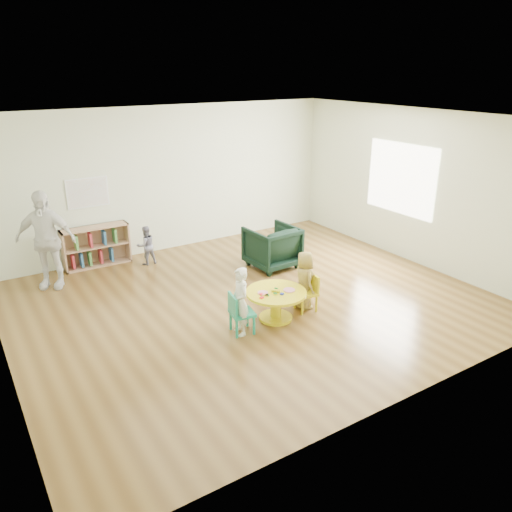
{
  "coord_description": "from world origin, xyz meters",
  "views": [
    {
      "loc": [
        -3.74,
        -6.01,
        3.49
      ],
      "look_at": [
        -0.11,
        -0.3,
        0.89
      ],
      "focal_mm": 35.0,
      "sensor_mm": 36.0,
      "label": 1
    }
  ],
  "objects_px": {
    "activity_table": "(276,300)",
    "bookshelf": "(95,246)",
    "kid_chair_left": "(239,312)",
    "kid_chair_right": "(308,291)",
    "armchair": "(272,247)",
    "child_right": "(304,280)",
    "toddler": "(146,245)",
    "child_left": "(240,302)",
    "adult_caretaker": "(46,240)"
  },
  "relations": [
    {
      "from": "activity_table",
      "to": "bookshelf",
      "type": "xyz_separation_m",
      "value": [
        -1.61,
        3.53,
        0.06
      ]
    },
    {
      "from": "kid_chair_left",
      "to": "kid_chair_right",
      "type": "height_order",
      "value": "kid_chair_left"
    },
    {
      "from": "armchair",
      "to": "child_right",
      "type": "height_order",
      "value": "child_right"
    },
    {
      "from": "kid_chair_left",
      "to": "toddler",
      "type": "bearing_deg",
      "value": -166.96
    },
    {
      "from": "activity_table",
      "to": "kid_chair_right",
      "type": "distance_m",
      "value": 0.59
    },
    {
      "from": "child_right",
      "to": "kid_chair_left",
      "type": "bearing_deg",
      "value": 107.51
    },
    {
      "from": "activity_table",
      "to": "child_left",
      "type": "xyz_separation_m",
      "value": [
        -0.65,
        -0.09,
        0.18
      ]
    },
    {
      "from": "child_right",
      "to": "toddler",
      "type": "relative_size",
      "value": 1.23
    },
    {
      "from": "toddler",
      "to": "kid_chair_right",
      "type": "bearing_deg",
      "value": 111.41
    },
    {
      "from": "kid_chair_left",
      "to": "child_right",
      "type": "relative_size",
      "value": 0.65
    },
    {
      "from": "child_left",
      "to": "child_right",
      "type": "relative_size",
      "value": 1.07
    },
    {
      "from": "activity_table",
      "to": "adult_caretaker",
      "type": "xyz_separation_m",
      "value": [
        -2.52,
        2.98,
        0.52
      ]
    },
    {
      "from": "child_right",
      "to": "activity_table",
      "type": "bearing_deg",
      "value": 108.9
    },
    {
      "from": "kid_chair_left",
      "to": "kid_chair_right",
      "type": "xyz_separation_m",
      "value": [
        1.24,
        0.05,
        -0.01
      ]
    },
    {
      "from": "armchair",
      "to": "kid_chair_left",
      "type": "bearing_deg",
      "value": 42.16
    },
    {
      "from": "toddler",
      "to": "adult_caretaker",
      "type": "height_order",
      "value": "adult_caretaker"
    },
    {
      "from": "activity_table",
      "to": "kid_chair_left",
      "type": "height_order",
      "value": "kid_chair_left"
    },
    {
      "from": "armchair",
      "to": "child_left",
      "type": "height_order",
      "value": "child_left"
    },
    {
      "from": "child_left",
      "to": "child_right",
      "type": "xyz_separation_m",
      "value": [
        1.22,
        0.17,
        -0.03
      ]
    },
    {
      "from": "adult_caretaker",
      "to": "kid_chair_left",
      "type": "bearing_deg",
      "value": -27.5
    },
    {
      "from": "child_right",
      "to": "adult_caretaker",
      "type": "distance_m",
      "value": 4.25
    },
    {
      "from": "kid_chair_left",
      "to": "child_right",
      "type": "bearing_deg",
      "value": 106.89
    },
    {
      "from": "kid_chair_right",
      "to": "child_left",
      "type": "xyz_separation_m",
      "value": [
        -1.24,
        -0.07,
        0.18
      ]
    },
    {
      "from": "kid_chair_left",
      "to": "toddler",
      "type": "height_order",
      "value": "toddler"
    },
    {
      "from": "bookshelf",
      "to": "adult_caretaker",
      "type": "xyz_separation_m",
      "value": [
        -0.91,
        -0.56,
        0.46
      ]
    },
    {
      "from": "bookshelf",
      "to": "adult_caretaker",
      "type": "relative_size",
      "value": 0.73
    },
    {
      "from": "kid_chair_right",
      "to": "toddler",
      "type": "xyz_separation_m",
      "value": [
        -1.39,
        3.09,
        0.07
      ]
    },
    {
      "from": "bookshelf",
      "to": "kid_chair_left",
      "type": "bearing_deg",
      "value": -75.14
    },
    {
      "from": "armchair",
      "to": "kid_chair_right",
      "type": "bearing_deg",
      "value": 70.25
    },
    {
      "from": "kid_chair_left",
      "to": "adult_caretaker",
      "type": "xyz_separation_m",
      "value": [
        -1.86,
        3.04,
        0.51
      ]
    },
    {
      "from": "child_right",
      "to": "kid_chair_right",
      "type": "bearing_deg",
      "value": -160.51
    },
    {
      "from": "child_left",
      "to": "bookshelf",
      "type": "bearing_deg",
      "value": -156.99
    },
    {
      "from": "kid_chair_right",
      "to": "child_left",
      "type": "height_order",
      "value": "child_left"
    },
    {
      "from": "kid_chair_left",
      "to": "kid_chair_right",
      "type": "distance_m",
      "value": 1.24
    },
    {
      "from": "kid_chair_left",
      "to": "armchair",
      "type": "bearing_deg",
      "value": 145.76
    },
    {
      "from": "kid_chair_left",
      "to": "child_left",
      "type": "relative_size",
      "value": 0.6
    },
    {
      "from": "kid_chair_left",
      "to": "bookshelf",
      "type": "xyz_separation_m",
      "value": [
        -0.95,
        3.59,
        0.05
      ]
    },
    {
      "from": "activity_table",
      "to": "bookshelf",
      "type": "distance_m",
      "value": 3.88
    },
    {
      "from": "adult_caretaker",
      "to": "child_right",
      "type": "bearing_deg",
      "value": -12.16
    },
    {
      "from": "adult_caretaker",
      "to": "bookshelf",
      "type": "bearing_deg",
      "value": 62.42
    },
    {
      "from": "adult_caretaker",
      "to": "kid_chair_right",
      "type": "bearing_deg",
      "value": -12.93
    },
    {
      "from": "armchair",
      "to": "child_left",
      "type": "relative_size",
      "value": 0.87
    },
    {
      "from": "activity_table",
      "to": "toddler",
      "type": "bearing_deg",
      "value": 104.65
    },
    {
      "from": "activity_table",
      "to": "kid_chair_left",
      "type": "bearing_deg",
      "value": -174.7
    },
    {
      "from": "kid_chair_left",
      "to": "adult_caretaker",
      "type": "distance_m",
      "value": 3.6
    },
    {
      "from": "activity_table",
      "to": "kid_chair_right",
      "type": "height_order",
      "value": "kid_chair_right"
    },
    {
      "from": "kid_chair_right",
      "to": "child_left",
      "type": "bearing_deg",
      "value": 102.72
    },
    {
      "from": "toddler",
      "to": "child_left",
      "type": "bearing_deg",
      "value": 89.93
    },
    {
      "from": "child_left",
      "to": "kid_chair_left",
      "type": "bearing_deg",
      "value": -161.46
    },
    {
      "from": "kid_chair_left",
      "to": "child_left",
      "type": "bearing_deg",
      "value": 20.74
    }
  ]
}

